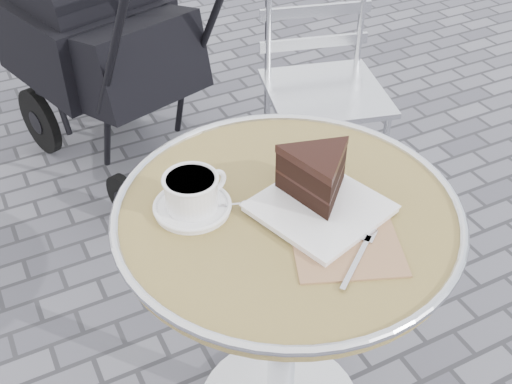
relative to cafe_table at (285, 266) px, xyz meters
name	(u,v)px	position (x,y,z in m)	size (l,w,h in m)	color
cafe_table	(285,266)	(0.00, 0.00, 0.00)	(0.72, 0.72, 0.74)	silver
cappuccino_set	(193,195)	(-0.17, 0.09, 0.20)	(0.18, 0.16, 0.08)	white
cake_plate_set	(319,183)	(0.06, -0.01, 0.22)	(0.28, 0.37, 0.12)	#9F7257
bistro_chair	(320,57)	(0.61, 0.85, -0.02)	(0.48, 0.48, 0.88)	silver
baby_stroller	(103,52)	(-0.02, 1.39, -0.10)	(0.71, 1.08, 1.04)	black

